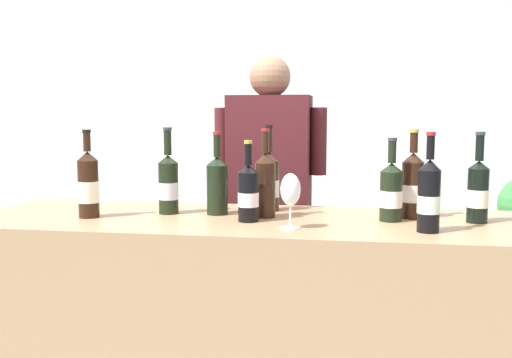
{
  "coord_description": "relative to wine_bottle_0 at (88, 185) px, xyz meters",
  "views": [
    {
      "loc": [
        0.35,
        -2.09,
        1.39
      ],
      "look_at": [
        0.01,
        0.0,
        1.15
      ],
      "focal_mm": 40.02,
      "sensor_mm": 36.0,
      "label": 1
    }
  ],
  "objects": [
    {
      "name": "wine_bottle_3",
      "position": [
        0.66,
        0.11,
        0.01
      ],
      "size": [
        0.08,
        0.08,
        0.34
      ],
      "color": "black",
      "rests_on": "counter"
    },
    {
      "name": "wine_bottle_0",
      "position": [
        0.0,
        0.0,
        0.0
      ],
      "size": [
        0.08,
        0.08,
        0.33
      ],
      "color": "black",
      "rests_on": "counter"
    },
    {
      "name": "wine_bottle_8",
      "position": [
        0.66,
        0.26,
        -0.0
      ],
      "size": [
        0.09,
        0.09,
        0.35
      ],
      "color": "black",
      "rests_on": "counter"
    },
    {
      "name": "wine_glass",
      "position": [
        0.78,
        -0.09,
        0.0
      ],
      "size": [
        0.07,
        0.07,
        0.19
      ],
      "color": "silver",
      "rests_on": "counter"
    },
    {
      "name": "wall_back",
      "position": [
        0.62,
        2.68,
        0.27
      ],
      "size": [
        8.0,
        0.1,
        2.8
      ],
      "primitive_type": "cube",
      "color": "silver",
      "rests_on": "ground_plane"
    },
    {
      "name": "counter",
      "position": [
        0.62,
        0.08,
        -0.63
      ],
      "size": [
        2.16,
        0.67,
        1.0
      ],
      "primitive_type": "cube",
      "color": "#9E7A56",
      "rests_on": "ground_plane"
    },
    {
      "name": "wine_bottle_9",
      "position": [
        1.44,
        0.13,
        -0.01
      ],
      "size": [
        0.08,
        0.08,
        0.33
      ],
      "color": "black",
      "rests_on": "counter"
    },
    {
      "name": "wine_bottle_6",
      "position": [
        1.24,
        -0.08,
        -0.0
      ],
      "size": [
        0.08,
        0.08,
        0.33
      ],
      "color": "black",
      "rests_on": "counter"
    },
    {
      "name": "wine_bottle_5",
      "position": [
        0.61,
        0.02,
        -0.02
      ],
      "size": [
        0.08,
        0.08,
        0.3
      ],
      "color": "black",
      "rests_on": "counter"
    },
    {
      "name": "wine_bottle_1",
      "position": [
        0.27,
        0.13,
        -0.0
      ],
      "size": [
        0.08,
        0.08,
        0.34
      ],
      "color": "black",
      "rests_on": "counter"
    },
    {
      "name": "wine_bottle_4",
      "position": [
        1.21,
        0.18,
        -0.0
      ],
      "size": [
        0.08,
        0.08,
        0.34
      ],
      "color": "black",
      "rests_on": "counter"
    },
    {
      "name": "person_server",
      "position": [
        0.59,
        0.78,
        -0.31
      ],
      "size": [
        0.56,
        0.25,
        1.68
      ],
      "color": "black",
      "rests_on": "ground_plane"
    },
    {
      "name": "wine_bottle_2",
      "position": [
        0.47,
        0.14,
        -0.0
      ],
      "size": [
        0.08,
        0.08,
        0.32
      ],
      "color": "black",
      "rests_on": "counter"
    },
    {
      "name": "wine_bottle_7",
      "position": [
        1.13,
        0.11,
        -0.02
      ],
      "size": [
        0.08,
        0.08,
        0.31
      ],
      "color": "black",
      "rests_on": "counter"
    }
  ]
}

